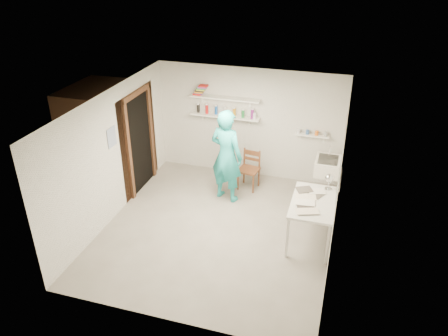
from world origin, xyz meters
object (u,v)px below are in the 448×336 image
(belfast_sink, at_px, (327,166))
(wooden_chair, at_px, (249,170))
(man, at_px, (227,156))
(work_table, at_px, (311,221))
(desk_lamp, at_px, (329,178))
(wall_clock, at_px, (226,137))

(belfast_sink, relative_size, wooden_chair, 0.70)
(belfast_sink, bearing_deg, man, -162.10)
(man, bearing_deg, work_table, 169.49)
(work_table, height_order, desk_lamp, desk_lamp)
(wooden_chair, distance_m, desk_lamp, 2.02)
(man, distance_m, desk_lamp, 2.05)
(man, xyz_separation_m, work_table, (1.79, -0.95, -0.55))
(man, bearing_deg, wall_clock, -55.19)
(wall_clock, relative_size, wooden_chair, 0.40)
(wall_clock, bearing_deg, desk_lamp, -0.88)
(wooden_chair, bearing_deg, man, -114.16)
(belfast_sink, relative_size, man, 0.32)
(man, distance_m, work_table, 2.10)
(belfast_sink, xyz_separation_m, desk_lamp, (0.09, -1.08, 0.32))
(belfast_sink, height_order, work_table, belfast_sink)
(man, bearing_deg, desk_lamp, -175.87)
(wall_clock, bearing_deg, belfast_sink, 29.02)
(wooden_chair, height_order, work_table, wooden_chair)
(belfast_sink, bearing_deg, wooden_chair, -176.55)
(belfast_sink, relative_size, wall_clock, 1.76)
(wooden_chair, height_order, desk_lamp, desk_lamp)
(belfast_sink, distance_m, work_table, 1.60)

